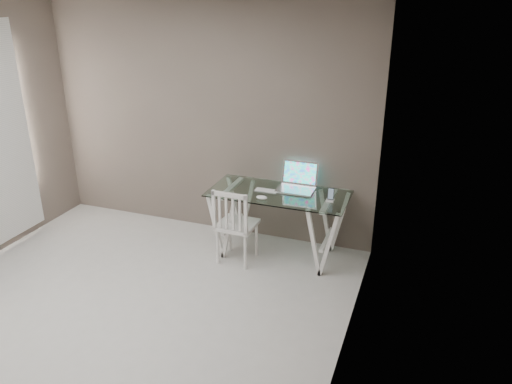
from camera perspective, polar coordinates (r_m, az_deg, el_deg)
room at (r=4.01m, az=-20.43°, el=5.39°), size 4.50×4.52×2.71m
desk at (r=5.51m, az=2.54°, el=-3.58°), size 1.50×0.70×0.75m
chair at (r=5.30m, az=-2.49°, el=-3.54°), size 0.41×0.41×0.87m
laptop at (r=5.48m, az=4.76°, el=1.09°), size 0.40×0.35×0.28m
keyboard at (r=5.41m, az=1.19°, el=0.16°), size 0.26×0.11×0.01m
mouse at (r=5.19m, az=0.66°, el=-0.63°), size 0.12×0.07×0.04m
phone_dock at (r=5.19m, az=8.51°, el=-0.63°), size 0.08×0.08×0.14m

